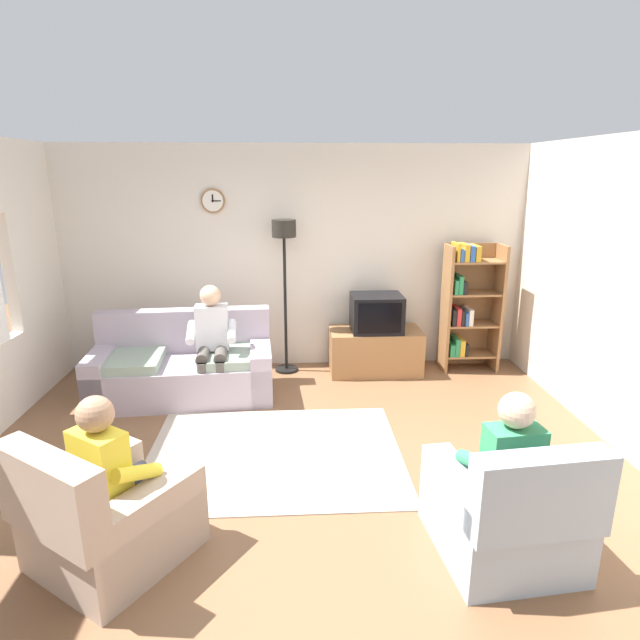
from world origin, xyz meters
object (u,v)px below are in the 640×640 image
Objects in this scene: armchair_near_window at (108,520)px; person_in_right_armchair at (503,463)px; tv_stand at (375,351)px; bookshelf at (467,305)px; person_on_couch at (212,338)px; armchair_near_bookshelf at (505,514)px; tv at (377,313)px; floor_lamp at (284,254)px; person_in_left_armchair at (115,468)px; couch at (183,369)px.

person_in_right_armchair reaches higher than armchair_near_window.
tv_stand is 3.15m from person_in_right_armchair.
bookshelf is 1.27× the size of person_on_couch.
person_on_couch is (-2.18, 2.51, 0.41)m from armchair_near_bookshelf.
tv is 3.11m from person_in_right_armchair.
floor_lamp reaches higher than tv_stand.
tv_stand is 0.98× the size of person_in_left_armchair.
person_on_couch reaches higher than person_in_left_armchair.
person_in_left_armchair is (-2.12, -3.02, -0.15)m from tv.
tv_stand is 0.49m from tv.
person_in_right_armchair is at bearing -45.14° from couch.
person_on_couch is at bearing -133.84° from floor_lamp.
armchair_near_window is (-2.17, -3.09, -0.47)m from tv.
floor_lamp is (-2.21, 0.03, 0.64)m from bookshelf.
person_on_couch reaches higher than armchair_near_bookshelf.
person_on_couch reaches higher than couch.
bookshelf is at bearing 43.83° from person_in_left_armchair.
bookshelf is 1.41× the size of person_in_left_armchair.
tv is at bearing 14.43° from couch.
couch is 2.05× the size of armchair_near_bookshelf.
couch is 1.73m from floor_lamp.
floor_lamp is 1.65× the size of person_in_right_armchair.
floor_lamp reaches higher than bookshelf.
person_in_left_armchair is (0.08, -2.46, 0.29)m from couch.
tv is 1.13m from bookshelf.
person_in_right_armchair is (0.32, -3.12, 0.34)m from tv_stand.
person_in_right_armchair is at bearing -48.09° from person_on_couch.
armchair_near_window is at bearing -89.40° from couch.
couch is 1.78× the size of tv_stand.
tv is 0.48× the size of person_on_couch.
tv_stand is at bearing 95.79° from armchair_near_bookshelf.
bookshelf reaches higher than armchair_near_window.
person_on_couch reaches higher than person_in_right_armchair.
tv_stand is 0.89× the size of person_on_couch.
armchair_near_bookshelf reaches higher than tv_stand.
bookshelf reaches higher than tv.
tv is at bearing 20.03° from person_on_couch.
armchair_near_window is 0.95× the size of person_on_couch.
tv reaches higher than armchair_near_bookshelf.
floor_lamp is (-1.09, 0.12, 0.69)m from tv.
person_on_couch reaches higher than tv.
armchair_near_window is 1.23× the size of armchair_near_bookshelf.
armchair_near_window reaches higher than tv_stand.
bookshelf is 0.85× the size of floor_lamp.
armchair_near_window is at bearing -124.87° from person_in_left_armchair.
tv_stand is 3.80m from armchair_near_window.
bookshelf reaches higher than armchair_near_bookshelf.
tv_stand is 1.25m from bookshelf.
tv is 0.63× the size of armchair_near_bookshelf.
couch is at bearing 134.86° from person_in_right_armchair.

